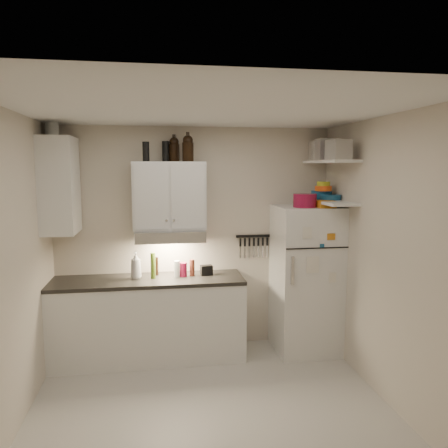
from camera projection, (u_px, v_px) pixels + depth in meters
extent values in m
cube|color=beige|center=(212.00, 413.00, 3.84)|extent=(3.20, 3.00, 0.02)
cube|color=white|center=(211.00, 108.00, 3.50)|extent=(3.20, 3.00, 0.02)
cube|color=beige|center=(195.00, 239.00, 5.15)|extent=(3.20, 0.02, 2.60)
cube|color=beige|center=(8.00, 275.00, 3.42)|extent=(0.02, 3.00, 2.60)
cube|color=beige|center=(389.00, 261.00, 3.92)|extent=(0.02, 3.00, 2.60)
cube|color=white|center=(149.00, 321.00, 4.87)|extent=(2.10, 0.60, 0.88)
cube|color=black|center=(148.00, 280.00, 4.81)|extent=(2.10, 0.62, 0.04)
cube|color=white|center=(169.00, 196.00, 4.86)|extent=(0.80, 0.33, 0.75)
cube|color=white|center=(60.00, 186.00, 4.53)|extent=(0.33, 0.55, 1.00)
cube|color=silver|center=(170.00, 235.00, 4.85)|extent=(0.76, 0.46, 0.12)
cube|color=white|center=(306.00, 279.00, 5.06)|extent=(0.70, 0.68, 1.70)
cube|color=white|center=(330.00, 162.00, 4.78)|extent=(0.30, 0.95, 0.03)
cube|color=white|center=(329.00, 202.00, 4.84)|extent=(0.30, 0.95, 0.03)
cube|color=black|center=(253.00, 236.00, 5.23)|extent=(0.42, 0.02, 0.03)
cylinder|color=maroon|center=(305.00, 200.00, 4.81)|extent=(0.29, 0.29, 0.15)
cube|color=orange|center=(325.00, 204.00, 4.79)|extent=(0.19, 0.24, 0.08)
cylinder|color=silver|center=(307.00, 203.00, 4.86)|extent=(0.06, 0.06, 0.09)
cylinder|color=silver|center=(321.00, 151.00, 5.07)|extent=(0.35, 0.35, 0.22)
cube|color=#AAAAAD|center=(327.00, 150.00, 4.70)|extent=(0.24, 0.22, 0.23)
cube|color=#AAAAAD|center=(339.00, 150.00, 4.39)|extent=(0.23, 0.23, 0.20)
cylinder|color=navy|center=(321.00, 195.00, 5.04)|extent=(0.24, 0.24, 0.10)
cylinder|color=#F25616|center=(323.00, 188.00, 4.96)|extent=(0.19, 0.19, 0.06)
cylinder|color=#B0BA20|center=(323.00, 184.00, 4.95)|extent=(0.15, 0.15, 0.05)
cylinder|color=navy|center=(331.00, 197.00, 4.90)|extent=(0.28, 0.28, 0.06)
cylinder|color=black|center=(166.00, 151.00, 4.86)|extent=(0.09, 0.09, 0.23)
cylinder|color=black|center=(146.00, 152.00, 4.68)|extent=(0.09, 0.09, 0.21)
cylinder|color=silver|center=(52.00, 128.00, 4.51)|extent=(0.16, 0.16, 0.18)
imported|color=white|center=(136.00, 264.00, 4.78)|extent=(0.17, 0.17, 0.34)
cylinder|color=maroon|center=(192.00, 268.00, 4.92)|extent=(0.06, 0.06, 0.19)
cylinder|color=#455F17|center=(153.00, 266.00, 4.80)|extent=(0.07, 0.07, 0.29)
cylinder|color=black|center=(156.00, 266.00, 4.95)|extent=(0.06, 0.06, 0.21)
cylinder|color=silver|center=(177.00, 269.00, 4.85)|extent=(0.07, 0.07, 0.19)
cylinder|color=maroon|center=(183.00, 270.00, 4.88)|extent=(0.10, 0.10, 0.16)
cube|color=black|center=(206.00, 270.00, 4.96)|extent=(0.14, 0.11, 0.11)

